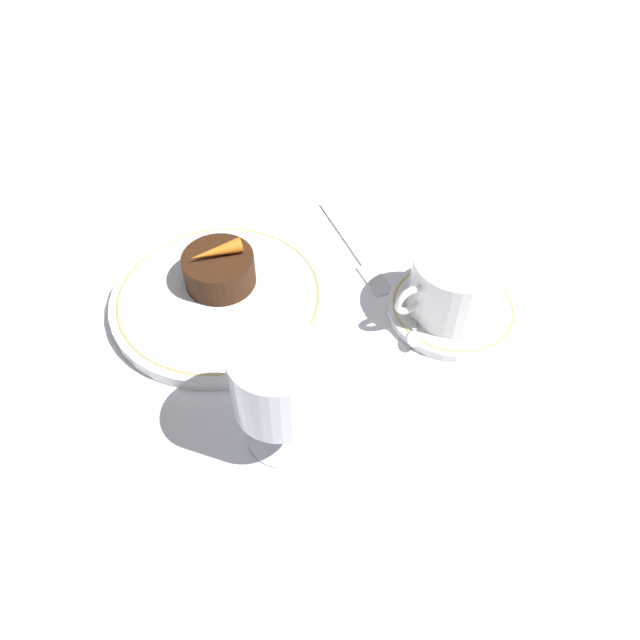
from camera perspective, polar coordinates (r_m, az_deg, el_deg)
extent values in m
plane|color=white|center=(0.68, -6.11, 1.77)|extent=(3.00, 3.00, 0.00)
cylinder|color=white|center=(0.68, -9.15, 1.93)|extent=(0.23, 0.23, 0.01)
torus|color=tan|center=(0.67, -9.21, 2.26)|extent=(0.22, 0.22, 0.00)
cylinder|color=white|center=(0.67, 12.02, 1.02)|extent=(0.14, 0.14, 0.01)
torus|color=tan|center=(0.67, 12.07, 1.25)|extent=(0.13, 0.13, 0.00)
cylinder|color=white|center=(0.65, 12.24, 3.26)|extent=(0.09, 0.09, 0.07)
cylinder|color=#331E0F|center=(0.64, 12.31, 3.54)|extent=(0.08, 0.08, 0.05)
torus|color=white|center=(0.62, 8.23, 1.80)|extent=(0.04, 0.01, 0.04)
cube|color=silver|center=(0.67, 8.73, 1.84)|extent=(0.05, 0.07, 0.00)
ellipsoid|color=silver|center=(0.63, 8.60, -1.71)|extent=(0.03, 0.03, 0.00)
cylinder|color=silver|center=(0.57, -3.38, -10.54)|extent=(0.06, 0.06, 0.01)
cylinder|color=silver|center=(0.55, -3.51, -9.04)|extent=(0.01, 0.01, 0.05)
cylinder|color=silver|center=(0.50, -3.82, -5.45)|extent=(0.08, 0.08, 0.07)
cylinder|color=maroon|center=(0.51, -3.75, -6.29)|extent=(0.07, 0.07, 0.04)
cube|color=silver|center=(0.75, 2.11, 8.01)|extent=(0.02, 0.12, 0.01)
cube|color=silver|center=(0.70, 5.07, 3.77)|extent=(0.03, 0.05, 0.01)
cylinder|color=#381E0F|center=(0.67, -9.20, 4.58)|extent=(0.08, 0.08, 0.04)
cone|color=orange|center=(0.65, -9.48, 6.21)|extent=(0.05, 0.02, 0.02)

